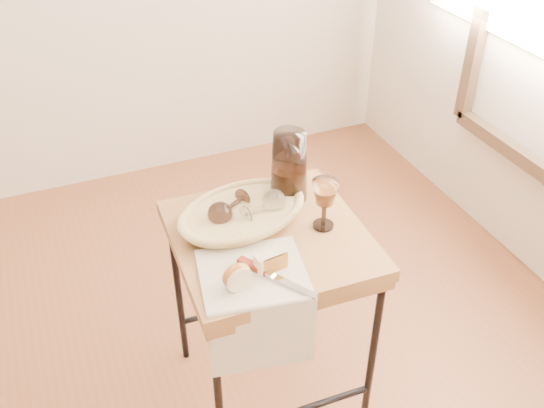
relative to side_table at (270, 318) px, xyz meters
name	(u,v)px	position (x,y,z in m)	size (l,w,h in m)	color
side_table	(270,318)	(0.00, 0.00, 0.00)	(0.55, 0.55, 0.70)	brown
tea_towel	(253,273)	(-0.11, -0.14, 0.35)	(0.28, 0.26, 0.01)	#F0E6BC
bread_basket	(242,214)	(-0.05, 0.09, 0.37)	(0.37, 0.25, 0.04)	tan
goblet_lying_a	(230,207)	(-0.08, 0.11, 0.40)	(0.12, 0.07, 0.07)	#4C322B
goblet_lying_b	(262,207)	(0.00, 0.07, 0.40)	(0.12, 0.07, 0.07)	white
pitcher	(289,166)	(0.13, 0.15, 0.47)	(0.16, 0.24, 0.27)	black
wine_goblet	(324,204)	(0.16, -0.03, 0.43)	(0.08, 0.08, 0.16)	white
apple_half	(236,275)	(-0.16, -0.18, 0.39)	(0.08, 0.04, 0.07)	red
apple_wedge	(269,262)	(-0.06, -0.15, 0.38)	(0.07, 0.04, 0.05)	#FFE3B6
table_knife	(273,275)	(-0.06, -0.18, 0.37)	(0.24, 0.03, 0.02)	silver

